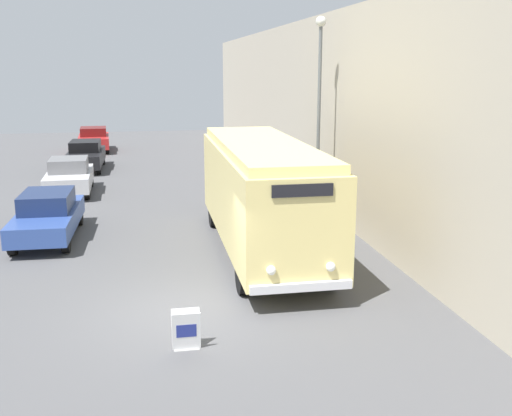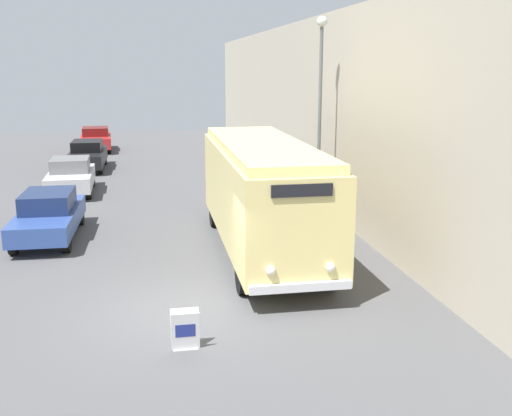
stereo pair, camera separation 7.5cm
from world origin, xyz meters
The scene contains 9 objects.
ground_plane centered at (0.00, 0.00, 0.00)m, with size 80.00×80.00×0.00m, color #4C4C4F.
building_wall_right centered at (6.19, 10.00, 3.71)m, with size 0.30×60.00×7.41m.
vintage_bus centered at (2.58, 4.19, 1.88)m, with size 2.50×9.42×3.33m.
sign_board centered at (-0.09, -1.81, 0.39)m, with size 0.56×0.31×0.81m.
streetlamp centered at (5.25, 7.56, 4.55)m, with size 0.36×0.36×7.12m.
parked_car_near centered at (-3.96, 6.88, 0.78)m, with size 1.86×4.71×1.53m.
parked_car_mid centered at (-4.12, 14.12, 0.78)m, with size 2.01×4.28×1.55m.
parked_car_far centered at (-3.99, 20.47, 0.79)m, with size 1.80×4.71×1.56m.
parked_car_distant centered at (-4.14, 27.85, 0.80)m, with size 2.17×4.45×1.56m.
Camera 2 is at (-0.63, -12.79, 5.46)m, focal length 42.00 mm.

